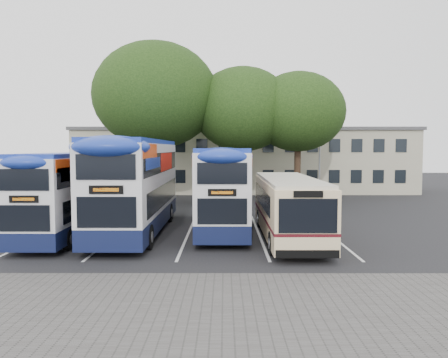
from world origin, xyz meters
The scene contains 12 objects.
ground centered at (0.00, 0.00, 0.00)m, with size 120.00×120.00×0.00m, color black.
paving_strip centered at (-2.00, -5.00, 0.01)m, with size 40.00×6.00×0.01m, color #595654.
bay_lines centered at (-3.75, 5.00, 0.01)m, with size 14.12×11.00×0.01m.
depot_building centered at (0.00, 26.99, 3.15)m, with size 32.40×8.40×6.20m.
lamp_post centered at (6.00, 19.97, 5.08)m, with size 0.25×1.05×9.06m.
tree_left centered at (-7.23, 17.25, 8.28)m, with size 9.55×9.55×12.35m.
tree_mid centered at (-0.54, 17.69, 7.26)m, with size 7.69×7.69×10.55m.
tree_right centered at (3.73, 17.43, 7.05)m, with size 7.22×7.22×10.13m.
bus_dd_left centered at (-9.51, 4.69, 2.21)m, with size 2.34×9.65×4.02m.
bus_dd_mid centered at (-6.35, 5.28, 2.57)m, with size 2.71×11.19×4.66m.
bus_dd_right centered at (-2.04, 6.18, 2.34)m, with size 2.47×10.18×4.24m.
bus_single centered at (1.04, 3.90, 1.63)m, with size 2.45×9.64×2.87m.
Camera 1 is at (-1.94, -16.49, 4.23)m, focal length 35.00 mm.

